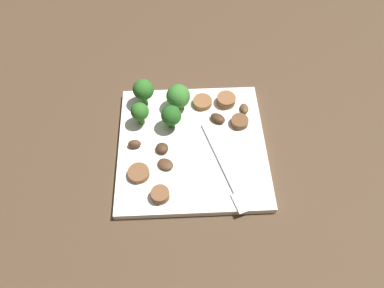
# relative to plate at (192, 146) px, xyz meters

# --- Properties ---
(ground_plane) EXTENTS (1.40, 1.40, 0.00)m
(ground_plane) POSITION_rel_plate_xyz_m (0.00, 0.00, -0.01)
(ground_plane) COLOR #4C3826
(plate) EXTENTS (0.26, 0.26, 0.01)m
(plate) POSITION_rel_plate_xyz_m (0.00, 0.00, 0.00)
(plate) COLOR white
(plate) RESTS_ON ground_plane
(fork) EXTENTS (0.18, 0.07, 0.00)m
(fork) POSITION_rel_plate_xyz_m (0.06, 0.05, 0.01)
(fork) COLOR silver
(fork) RESTS_ON plate
(broccoli_floret_0) EXTENTS (0.04, 0.04, 0.05)m
(broccoli_floret_0) POSITION_rel_plate_xyz_m (-0.04, -0.03, 0.04)
(broccoli_floret_0) COLOR #296420
(broccoli_floret_0) RESTS_ON plate
(broccoli_floret_1) EXTENTS (0.04, 0.04, 0.06)m
(broccoli_floret_1) POSITION_rel_plate_xyz_m (-0.10, -0.08, 0.04)
(broccoli_floret_1) COLOR #347525
(broccoli_floret_1) RESTS_ON plate
(broccoli_floret_2) EXTENTS (0.04, 0.04, 0.05)m
(broccoli_floret_2) POSITION_rel_plate_xyz_m (-0.08, -0.02, 0.04)
(broccoli_floret_2) COLOR #408630
(broccoli_floret_2) RESTS_ON plate
(broccoli_floret_3) EXTENTS (0.03, 0.03, 0.05)m
(broccoli_floret_3) POSITION_rel_plate_xyz_m (-0.05, -0.09, 0.04)
(broccoli_floret_3) COLOR #347525
(broccoli_floret_3) RESTS_ON plate
(sausage_slice_0) EXTENTS (0.04, 0.04, 0.01)m
(sausage_slice_0) POSITION_rel_plate_xyz_m (-0.09, 0.02, 0.01)
(sausage_slice_0) COLOR brown
(sausage_slice_0) RESTS_ON plate
(sausage_slice_1) EXTENTS (0.04, 0.04, 0.02)m
(sausage_slice_1) POSITION_rel_plate_xyz_m (0.10, -0.05, 0.02)
(sausage_slice_1) COLOR brown
(sausage_slice_1) RESTS_ON plate
(sausage_slice_2) EXTENTS (0.05, 0.05, 0.02)m
(sausage_slice_2) POSITION_rel_plate_xyz_m (-0.09, 0.07, 0.01)
(sausage_slice_2) COLOR brown
(sausage_slice_2) RESTS_ON plate
(sausage_slice_3) EXTENTS (0.05, 0.05, 0.01)m
(sausage_slice_3) POSITION_rel_plate_xyz_m (0.06, -0.09, 0.01)
(sausage_slice_3) COLOR brown
(sausage_slice_3) RESTS_ON plate
(sausage_slice_4) EXTENTS (0.03, 0.03, 0.01)m
(sausage_slice_4) POSITION_rel_plate_xyz_m (-0.04, 0.09, 0.01)
(sausage_slice_4) COLOR brown
(sausage_slice_4) RESTS_ON plate
(mushroom_0) EXTENTS (0.03, 0.03, 0.01)m
(mushroom_0) POSITION_rel_plate_xyz_m (0.04, -0.05, 0.01)
(mushroom_0) COLOR #4C331E
(mushroom_0) RESTS_ON plate
(mushroom_1) EXTENTS (0.03, 0.03, 0.01)m
(mushroom_1) POSITION_rel_plate_xyz_m (0.01, -0.05, 0.01)
(mushroom_1) COLOR #422B19
(mushroom_1) RESTS_ON plate
(mushroom_2) EXTENTS (0.03, 0.03, 0.01)m
(mushroom_2) POSITION_rel_plate_xyz_m (-0.05, 0.05, 0.01)
(mushroom_2) COLOR #422B19
(mushroom_2) RESTS_ON plate
(mushroom_3) EXTENTS (0.01, 0.02, 0.01)m
(mushroom_3) POSITION_rel_plate_xyz_m (0.00, -0.10, 0.01)
(mushroom_3) COLOR #4C331E
(mushroom_3) RESTS_ON plate
(mushroom_4) EXTENTS (0.02, 0.02, 0.01)m
(mushroom_4) POSITION_rel_plate_xyz_m (-0.07, 0.10, 0.01)
(mushroom_4) COLOR brown
(mushroom_4) RESTS_ON plate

